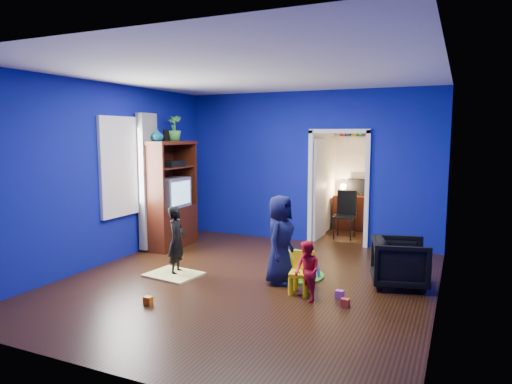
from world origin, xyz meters
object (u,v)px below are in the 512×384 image
at_px(child_navy, 280,240).
at_px(vase, 157,135).
at_px(folding_chair, 344,216).
at_px(kid_chair, 301,275).
at_px(study_desk, 355,213).
at_px(armchair, 400,263).
at_px(tv_armoire, 169,194).
at_px(hopper_ball, 283,263).
at_px(play_mat, 295,275).
at_px(crt_tv, 170,192).
at_px(child_black, 177,240).
at_px(toddler_red, 307,271).

bearing_deg(child_navy, vase, 71.98).
xyz_separation_m(child_navy, folding_chair, (0.16, 3.13, -0.16)).
relative_size(child_navy, kid_chair, 2.49).
xyz_separation_m(kid_chair, study_desk, (-0.25, 4.39, 0.12)).
height_order(armchair, tv_armoire, tv_armoire).
xyz_separation_m(tv_armoire, hopper_ball, (2.60, -0.87, -0.77)).
height_order(vase, play_mat, vase).
xyz_separation_m(armchair, folding_chair, (-1.39, 2.59, 0.13)).
relative_size(crt_tv, play_mat, 0.82).
bearing_deg(tv_armoire, child_black, -51.37).
distance_m(child_black, hopper_ball, 1.61).
bearing_deg(study_desk, tv_armoire, -133.45).
distance_m(toddler_red, play_mat, 1.08).
relative_size(child_navy, toddler_red, 1.64).
xyz_separation_m(armchair, play_mat, (-1.46, -0.14, -0.32)).
bearing_deg(kid_chair, child_black, 168.81).
height_order(toddler_red, folding_chair, folding_chair).
bearing_deg(child_navy, hopper_ball, 10.59).
relative_size(armchair, child_navy, 0.59).
relative_size(armchair, hopper_ball, 1.76).
relative_size(toddler_red, play_mat, 0.89).
xyz_separation_m(armchair, vase, (-4.20, 0.28, 1.74)).
relative_size(tv_armoire, hopper_ball, 4.71).
bearing_deg(study_desk, crt_tv, -133.04).
bearing_deg(vase, folding_chair, 39.39).
bearing_deg(tv_armoire, crt_tv, 0.00).
height_order(armchair, play_mat, armchair).
height_order(crt_tv, kid_chair, crt_tv).
xyz_separation_m(child_black, hopper_ball, (1.51, 0.49, -0.30)).
height_order(armchair, vase, vase).
relative_size(child_black, crt_tv, 1.46).
relative_size(child_black, kid_chair, 2.05).
bearing_deg(child_black, tv_armoire, 25.76).
bearing_deg(child_black, kid_chair, -104.63).
distance_m(crt_tv, play_mat, 2.97).
bearing_deg(vase, armchair, -3.83).
bearing_deg(child_black, toddler_red, -109.88).
bearing_deg(play_mat, crt_tv, 165.01).
relative_size(crt_tv, kid_chair, 1.40).
height_order(toddler_red, vase, vase).
relative_size(vase, crt_tv, 0.32).
bearing_deg(play_mat, armchair, 5.52).
xyz_separation_m(hopper_ball, kid_chair, (0.46, -0.55, 0.04)).
bearing_deg(play_mat, folding_chair, 88.46).
relative_size(armchair, vase, 3.30).
distance_m(child_black, toddler_red, 2.14).
height_order(crt_tv, play_mat, crt_tv).
bearing_deg(armchair, play_mat, 81.71).
xyz_separation_m(armchair, crt_tv, (-4.16, 0.58, 0.69)).
bearing_deg(crt_tv, play_mat, -14.99).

